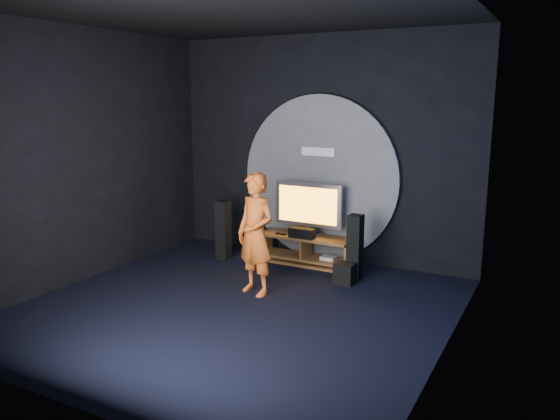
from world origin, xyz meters
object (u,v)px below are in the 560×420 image
(tv, at_px, (308,207))
(subwoofer, at_px, (345,273))
(tower_speaker_left, at_px, (223,230))
(tower_speaker_right, at_px, (355,248))
(player, at_px, (256,234))
(media_console, at_px, (306,252))

(tv, distance_m, subwoofer, 1.32)
(tower_speaker_left, bearing_deg, tower_speaker_right, 0.57)
(tower_speaker_left, height_order, player, player)
(subwoofer, bearing_deg, tower_speaker_right, 76.28)
(media_console, xyz_separation_m, tower_speaker_left, (-1.29, -0.37, 0.28))
(tv, bearing_deg, player, -90.86)
(tower_speaker_left, height_order, subwoofer, tower_speaker_left)
(subwoofer, bearing_deg, tv, 143.89)
(media_console, distance_m, player, 1.61)
(player, bearing_deg, tv, 105.59)
(tower_speaker_right, relative_size, player, 0.58)
(tower_speaker_right, xyz_separation_m, player, (-0.96, -1.13, 0.34))
(tv, xyz_separation_m, tower_speaker_right, (0.93, -0.42, -0.42))
(media_console, xyz_separation_m, subwoofer, (0.87, -0.57, -0.05))
(tv, xyz_separation_m, player, (-0.02, -1.55, -0.09))
(tower_speaker_right, xyz_separation_m, subwoofer, (-0.05, -0.22, -0.32))
(tower_speaker_left, bearing_deg, subwoofer, -5.29)
(media_console, bearing_deg, player, -91.16)
(media_console, bearing_deg, tv, 95.64)
(tv, bearing_deg, tower_speaker_right, -24.17)
(subwoofer, height_order, player, player)
(media_console, height_order, player, player)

